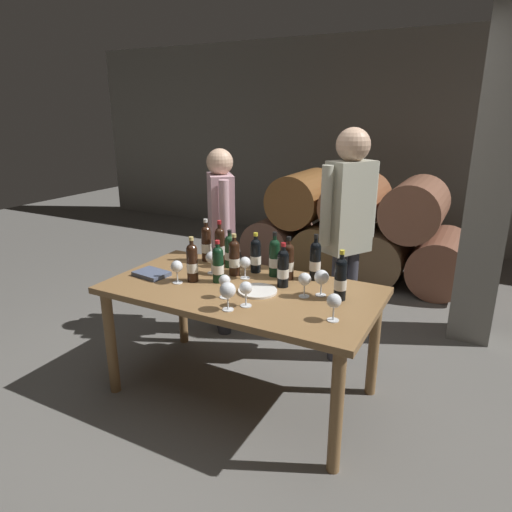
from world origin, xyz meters
The scene contains 30 objects.
ground_plane centered at (0.00, 0.00, 0.00)m, with size 14.00×14.00×0.00m, color #66635E.
cellar_back_wall centered at (0.00, 4.20, 1.40)m, with size 10.00×0.24×2.80m, color slate.
barrel_stack centered at (0.00, 2.60, 0.53)m, with size 2.49×0.90×1.15m.
stone_pillar centered at (1.30, 1.60, 1.30)m, with size 0.32×0.32×2.60m, color slate.
dining_table centered at (0.00, 0.00, 0.67)m, with size 1.70×0.90×0.76m.
wine_bottle_0 centered at (-0.37, 0.34, 0.90)m, with size 0.07×0.07×0.32m.
wine_bottle_1 centered at (-0.15, 0.18, 0.88)m, with size 0.07×0.07×0.29m.
wine_bottle_2 centered at (-0.05, 0.30, 0.88)m, with size 0.07×0.07×0.28m.
wine_bottle_3 centered at (0.60, 0.11, 0.89)m, with size 0.07×0.07×0.30m.
wine_bottle_4 centered at (0.36, 0.35, 0.89)m, with size 0.07×0.07×0.31m.
wine_bottle_5 centered at (-0.18, 0.02, 0.88)m, with size 0.07×0.07×0.28m.
wine_bottle_6 centered at (-0.33, -0.05, 0.89)m, with size 0.07×0.07×0.30m.
wine_bottle_7 centered at (0.22, 0.14, 0.88)m, with size 0.07×0.07×0.29m.
wine_bottle_8 centered at (0.09, 0.29, 0.89)m, with size 0.07×0.07×0.30m.
wine_bottle_9 centered at (0.20, 0.27, 0.89)m, with size 0.07×0.07×0.29m.
wine_bottle_10 centered at (-0.26, 0.30, 0.88)m, with size 0.07×0.07×0.27m.
wine_bottle_11 centered at (-0.49, 0.34, 0.90)m, with size 0.07×0.07×0.32m.
wine_glass_0 centered at (0.16, -0.23, 0.87)m, with size 0.07×0.07×0.15m.
wine_glass_1 centered at (0.10, -0.33, 0.88)m, with size 0.09×0.09×0.16m.
wine_glass_2 centered at (-0.06, 0.15, 0.87)m, with size 0.07×0.07×0.15m.
wine_glass_3 centered at (-0.30, 0.13, 0.87)m, with size 0.08×0.08×0.16m.
wine_glass_4 centered at (-0.01, -0.19, 0.86)m, with size 0.07×0.07×0.14m.
wine_glass_5 centered at (-0.40, -0.12, 0.87)m, with size 0.08×0.08×0.15m.
wine_glass_6 centered at (0.66, -0.18, 0.87)m, with size 0.08×0.08×0.15m.
wine_glass_7 centered at (0.49, 0.11, 0.87)m, with size 0.09×0.09×0.16m.
wine_glass_8 centered at (0.41, 0.05, 0.87)m, with size 0.08×0.08×0.15m.
tasting_notebook centered at (-0.64, -0.10, 0.77)m, with size 0.22×0.16×0.03m, color #4C5670.
serving_plate centered at (0.13, -0.02, 0.77)m, with size 0.24×0.24×0.01m, color white.
sommelier_presenting centered at (0.44, 0.75, 1.04)m, with size 0.32×0.44×1.72m.
taster_seated_left centered at (-0.59, 0.72, 0.92)m, with size 0.34×0.40×1.54m.
Camera 1 is at (1.31, -2.29, 1.82)m, focal length 31.68 mm.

